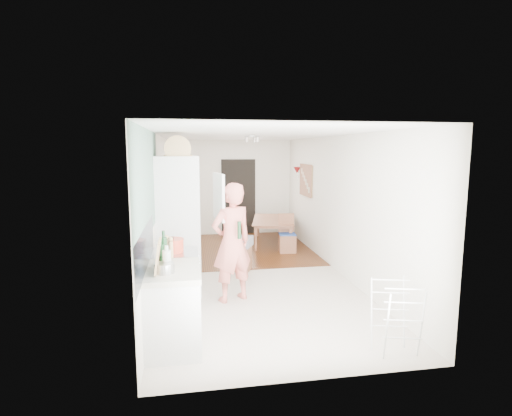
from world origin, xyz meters
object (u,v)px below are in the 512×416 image
object	(u,v)px
person	(232,232)
drying_rack	(396,318)
dining_table	(274,233)
dining_chair	(287,234)
stool	(241,258)

from	to	relation	value
person	drying_rack	size ratio (longest dim) A/B	2.56
dining_table	dining_chair	bearing A→B (deg)	-161.76
stool	dining_table	bearing A→B (deg)	61.66
person	stool	world-z (taller)	person
dining_chair	stool	bearing A→B (deg)	-130.69
person	dining_table	world-z (taller)	person
dining_chair	drying_rack	size ratio (longest dim) A/B	1.04
dining_chair	drying_rack	world-z (taller)	dining_chair
person	dining_table	bearing A→B (deg)	-135.51
person	drying_rack	distance (m)	2.56
stool	drying_rack	world-z (taller)	drying_rack
dining_chair	person	bearing A→B (deg)	-114.54
drying_rack	dining_chair	bearing A→B (deg)	106.16
dining_table	person	bearing A→B (deg)	170.01
person	stool	size ratio (longest dim) A/B	4.47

